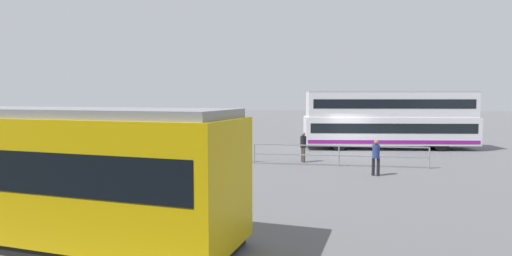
% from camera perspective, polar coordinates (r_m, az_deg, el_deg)
% --- Properties ---
extents(ground_plane, '(160.00, 160.00, 0.00)m').
position_cam_1_polar(ground_plane, '(26.33, 13.04, -3.51)').
color(ground_plane, slate).
extents(double_decker_bus, '(11.54, 3.79, 3.91)m').
position_cam_1_polar(double_decker_bus, '(29.41, 17.82, 1.13)').
color(double_decker_bus, white).
rests_on(double_decker_bus, ground).
extents(pedestrian_near_railing, '(0.43, 0.43, 1.64)m').
position_cam_1_polar(pedestrian_near_railing, '(22.49, 6.54, -2.35)').
color(pedestrian_near_railing, '#4C3F2D').
rests_on(pedestrian_near_railing, ground).
extents(pedestrian_crossing, '(0.41, 0.41, 1.62)m').
position_cam_1_polar(pedestrian_crossing, '(19.31, 16.23, -3.63)').
color(pedestrian_crossing, black).
rests_on(pedestrian_crossing, ground).
extents(pedestrian_railing, '(8.81, 0.17, 1.08)m').
position_cam_1_polar(pedestrian_railing, '(21.45, 11.38, -3.25)').
color(pedestrian_railing, gray).
rests_on(pedestrian_railing, ground).
extents(info_sign, '(1.07, 0.28, 2.25)m').
position_cam_1_polar(info_sign, '(21.88, -3.77, -0.91)').
color(info_sign, slate).
rests_on(info_sign, ground).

